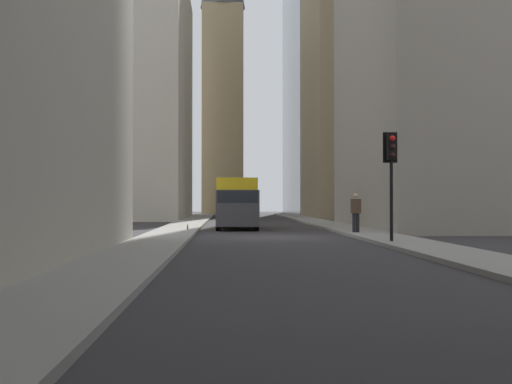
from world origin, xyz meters
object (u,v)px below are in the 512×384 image
Objects in this scene: delivery_truck at (237,203)px; traffic_light_foreground at (391,161)px; sedan_white at (234,213)px; discarded_bottle at (188,227)px; pedestrian at (356,211)px.

delivery_truck is 1.66× the size of traffic_light_foreground.
discarded_bottle is (-17.91, 2.50, -0.42)m from sedan_white.
delivery_truck is 14.48m from traffic_light_foreground.
delivery_truck is 3.62× the size of pedestrian.
pedestrian is (6.47, -0.04, -1.89)m from traffic_light_foreground.
delivery_truck is at bearing 180.00° from sedan_white.
traffic_light_foreground reaches higher than sedan_white.
traffic_light_foreground reaches higher than discarded_bottle.
discarded_bottle is at bearing 172.04° from sedan_white.
traffic_light_foreground reaches higher than pedestrian.
delivery_truck is at bearing 21.67° from traffic_light_foreground.
traffic_light_foreground is at bearing -158.33° from delivery_truck.
sedan_white is 2.41× the size of pedestrian.
sedan_white is at bearing -7.96° from discarded_bottle.
traffic_light_foreground is at bearing -140.34° from discarded_bottle.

